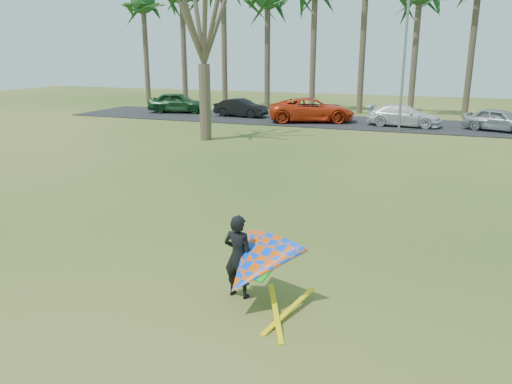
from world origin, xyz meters
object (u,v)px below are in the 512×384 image
(car_0, at_px, (178,102))
(car_2, at_px, (312,110))
(bare_tree_left, at_px, (203,11))
(car_3, at_px, (404,116))
(car_4, at_px, (499,120))
(car_1, at_px, (241,108))
(streetlight, at_px, (407,58))
(kite_flyer, at_px, (253,264))

(car_0, bearing_deg, car_2, -111.16)
(bare_tree_left, relative_size, car_2, 1.62)
(car_3, bearing_deg, car_4, -88.00)
(car_3, distance_m, car_4, 5.71)
(bare_tree_left, distance_m, car_1, 12.02)
(car_2, bearing_deg, car_0, 62.59)
(car_0, relative_size, car_1, 1.17)
(bare_tree_left, height_order, car_1, bare_tree_left)
(car_0, distance_m, car_4, 23.70)
(streetlight, bearing_deg, car_0, 168.19)
(car_1, bearing_deg, streetlight, -99.46)
(car_3, height_order, car_4, car_4)
(car_4, bearing_deg, streetlight, 131.29)
(streetlight, relative_size, car_0, 1.67)
(car_1, bearing_deg, car_2, -94.02)
(bare_tree_left, height_order, car_4, bare_tree_left)
(car_0, xyz_separation_m, car_1, (5.82, -0.66, -0.14))
(car_2, bearing_deg, car_1, 61.36)
(car_2, relative_size, car_4, 1.45)
(car_4, distance_m, kite_flyer, 26.87)
(car_1, relative_size, kite_flyer, 1.71)
(bare_tree_left, bearing_deg, car_0, 126.09)
(car_3, bearing_deg, car_1, 89.66)
(car_0, xyz_separation_m, car_4, (23.64, -1.69, -0.11))
(car_1, height_order, car_2, car_2)
(car_1, xyz_separation_m, kite_flyer, (11.50, -27.16, 0.12))
(car_1, xyz_separation_m, car_2, (5.79, -0.91, 0.16))
(car_3, relative_size, car_4, 1.16)
(bare_tree_left, relative_size, streetlight, 1.21)
(streetlight, height_order, car_4, streetlight)
(streetlight, relative_size, kite_flyer, 3.35)
(car_2, bearing_deg, bare_tree_left, 138.00)
(car_2, distance_m, car_3, 6.31)
(streetlight, relative_size, car_2, 1.33)
(streetlight, xyz_separation_m, car_4, (5.63, 2.07, -3.70))
(streetlight, bearing_deg, car_4, 20.20)
(car_2, xyz_separation_m, car_4, (12.02, -0.13, -0.13))
(bare_tree_left, bearing_deg, car_2, 67.75)
(streetlight, relative_size, car_1, 1.96)
(bare_tree_left, bearing_deg, car_4, 29.88)
(car_4, bearing_deg, car_0, 106.98)
(car_4, xyz_separation_m, kite_flyer, (-6.31, -26.12, 0.09))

